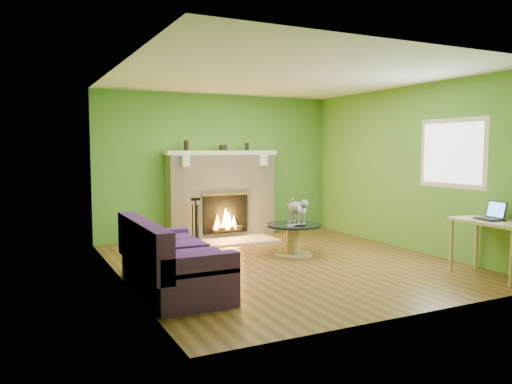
# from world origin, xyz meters

# --- Properties ---
(floor) EXTENTS (5.00, 5.00, 0.00)m
(floor) POSITION_xyz_m (0.00, 0.00, 0.00)
(floor) COLOR #533317
(floor) RESTS_ON ground
(ceiling) EXTENTS (5.00, 5.00, 0.00)m
(ceiling) POSITION_xyz_m (0.00, 0.00, 2.60)
(ceiling) COLOR white
(ceiling) RESTS_ON wall_back
(wall_back) EXTENTS (5.00, 0.00, 5.00)m
(wall_back) POSITION_xyz_m (0.00, 2.50, 1.30)
(wall_back) COLOR #508B2D
(wall_back) RESTS_ON floor
(wall_front) EXTENTS (5.00, 0.00, 5.00)m
(wall_front) POSITION_xyz_m (0.00, -2.50, 1.30)
(wall_front) COLOR #508B2D
(wall_front) RESTS_ON floor
(wall_left) EXTENTS (0.00, 5.00, 5.00)m
(wall_left) POSITION_xyz_m (-2.25, 0.00, 1.30)
(wall_left) COLOR #508B2D
(wall_left) RESTS_ON floor
(wall_right) EXTENTS (0.00, 5.00, 5.00)m
(wall_right) POSITION_xyz_m (2.25, 0.00, 1.30)
(wall_right) COLOR #508B2D
(wall_right) RESTS_ON floor
(window_frame) EXTENTS (0.00, 1.20, 1.20)m
(window_frame) POSITION_xyz_m (2.24, -0.90, 1.55)
(window_frame) COLOR silver
(window_frame) RESTS_ON wall_right
(window_pane) EXTENTS (0.00, 1.06, 1.06)m
(window_pane) POSITION_xyz_m (2.23, -0.90, 1.55)
(window_pane) COLOR white
(window_pane) RESTS_ON wall_right
(fireplace) EXTENTS (2.10, 0.46, 1.58)m
(fireplace) POSITION_xyz_m (0.00, 2.32, 0.77)
(fireplace) COLOR #BEB69D
(fireplace) RESTS_ON floor
(hearth) EXTENTS (1.50, 0.75, 0.03)m
(hearth) POSITION_xyz_m (0.00, 1.80, 0.01)
(hearth) COLOR beige
(hearth) RESTS_ON floor
(mantel) EXTENTS (2.10, 0.28, 0.08)m
(mantel) POSITION_xyz_m (0.00, 2.30, 1.54)
(mantel) COLOR white
(mantel) RESTS_ON fireplace
(sofa) EXTENTS (0.86, 1.83, 0.82)m
(sofa) POSITION_xyz_m (-1.86, -0.63, 0.32)
(sofa) COLOR #3F1960
(sofa) RESTS_ON floor
(coffee_table) EXTENTS (0.84, 0.84, 0.47)m
(coffee_table) POSITION_xyz_m (0.37, 0.38, 0.27)
(coffee_table) COLOR tan
(coffee_table) RESTS_ON floor
(desk) EXTENTS (0.57, 0.98, 0.72)m
(desk) POSITION_xyz_m (1.95, -1.86, 0.63)
(desk) COLOR tan
(desk) RESTS_ON floor
(cat) EXTENTS (0.27, 0.65, 0.40)m
(cat) POSITION_xyz_m (0.45, 0.43, 0.67)
(cat) COLOR slate
(cat) RESTS_ON coffee_table
(remote_silver) EXTENTS (0.17, 0.07, 0.02)m
(remote_silver) POSITION_xyz_m (0.27, 0.26, 0.48)
(remote_silver) COLOR #949496
(remote_silver) RESTS_ON coffee_table
(remote_black) EXTENTS (0.17, 0.07, 0.02)m
(remote_black) POSITION_xyz_m (0.39, 0.20, 0.48)
(remote_black) COLOR black
(remote_black) RESTS_ON coffee_table
(laptop) EXTENTS (0.32, 0.36, 0.24)m
(laptop) POSITION_xyz_m (1.93, -1.81, 0.84)
(laptop) COLOR black
(laptop) RESTS_ON desk
(fire_tools) EXTENTS (0.20, 0.20, 0.76)m
(fire_tools) POSITION_xyz_m (-0.63, 1.95, 0.41)
(fire_tools) COLOR black
(fire_tools) RESTS_ON hearth
(mantel_vase_left) EXTENTS (0.08, 0.08, 0.18)m
(mantel_vase_left) POSITION_xyz_m (-0.66, 2.33, 1.67)
(mantel_vase_left) COLOR black
(mantel_vase_left) RESTS_ON mantel
(mantel_vase_right) EXTENTS (0.07, 0.07, 0.14)m
(mantel_vase_right) POSITION_xyz_m (0.51, 2.33, 1.65)
(mantel_vase_right) COLOR black
(mantel_vase_right) RESTS_ON mantel
(mantel_box) EXTENTS (0.12, 0.08, 0.10)m
(mantel_box) POSITION_xyz_m (0.04, 2.33, 1.63)
(mantel_box) COLOR black
(mantel_box) RESTS_ON mantel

